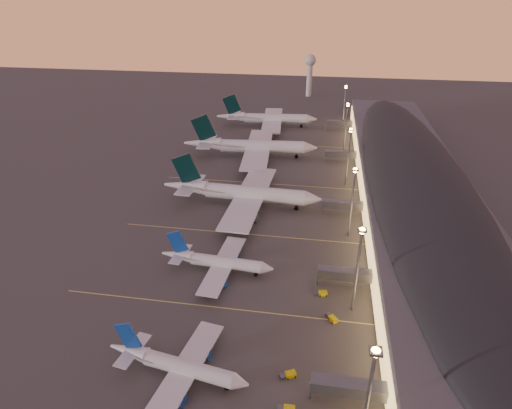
% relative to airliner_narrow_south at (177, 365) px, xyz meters
% --- Properties ---
extents(ground, '(700.00, 700.00, 0.00)m').
position_rel_airliner_narrow_south_xyz_m(ground, '(3.65, 29.09, -3.17)').
color(ground, '#403D3B').
extents(airliner_narrow_south, '(34.26, 30.92, 12.25)m').
position_rel_airliner_narrow_south_xyz_m(airliner_narrow_south, '(0.00, 0.00, 0.00)').
color(airliner_narrow_south, silver).
rests_on(airliner_narrow_south, ground).
extents(airliner_narrow_north, '(35.87, 32.08, 12.81)m').
position_rel_airliner_narrow_south_xyz_m(airliner_narrow_north, '(-1.12, 40.80, 0.15)').
color(airliner_narrow_north, silver).
rests_on(airliner_narrow_north, ground).
extents(airliner_wide_near, '(64.62, 58.80, 20.70)m').
position_rel_airliner_narrow_south_xyz_m(airliner_wide_near, '(-2.42, 86.52, 2.16)').
color(airliner_wide_near, silver).
rests_on(airliner_wide_near, ground).
extents(airliner_wide_mid, '(69.12, 63.16, 22.11)m').
position_rel_airliner_narrow_south_xyz_m(airliner_wide_mid, '(-8.46, 141.79, 2.53)').
color(airliner_wide_mid, silver).
rests_on(airliner_wide_mid, ground).
extents(airliner_wide_far, '(63.41, 57.99, 20.28)m').
position_rel_airliner_narrow_south_xyz_m(airliner_wide_far, '(-7.85, 197.53, 2.06)').
color(airliner_wide_far, silver).
rests_on(airliner_wide_far, ground).
extents(terminal_building, '(56.35, 255.00, 17.46)m').
position_rel_airliner_narrow_south_xyz_m(terminal_building, '(65.48, 101.56, 5.62)').
color(terminal_building, '#4D4D52').
rests_on(terminal_building, ground).
extents(light_masts, '(2.20, 217.20, 25.90)m').
position_rel_airliner_narrow_south_xyz_m(light_masts, '(39.65, 94.09, 14.39)').
color(light_masts, slate).
rests_on(light_masts, ground).
extents(radar_tower, '(9.00, 9.00, 32.50)m').
position_rel_airliner_narrow_south_xyz_m(radar_tower, '(13.65, 289.09, 18.71)').
color(radar_tower, silver).
rests_on(radar_tower, ground).
extents(lane_markings, '(90.00, 180.36, 0.00)m').
position_rel_airliner_narrow_south_xyz_m(lane_markings, '(3.65, 69.09, -3.16)').
color(lane_markings, '#D8C659').
rests_on(lane_markings, ground).
extents(baggage_tug_a, '(3.66, 1.71, 1.08)m').
position_rel_airliner_narrow_south_xyz_m(baggage_tug_a, '(25.24, -4.96, -2.67)').
color(baggage_tug_a, yellow).
rests_on(baggage_tug_a, ground).
extents(baggage_tug_b, '(3.97, 2.95, 1.11)m').
position_rel_airliner_narrow_south_xyz_m(baggage_tug_b, '(24.68, 3.81, -2.66)').
color(baggage_tug_b, yellow).
rests_on(baggage_tug_b, ground).
extents(baggage_tug_c, '(3.92, 2.15, 1.11)m').
position_rel_airliner_narrow_south_xyz_m(baggage_tug_c, '(31.17, 34.16, -2.66)').
color(baggage_tug_c, yellow).
rests_on(baggage_tug_c, ground).
extents(baggage_tug_d, '(3.42, 3.86, 1.12)m').
position_rel_airliner_narrow_south_xyz_m(baggage_tug_d, '(34.23, 24.26, -2.66)').
color(baggage_tug_d, yellow).
rests_on(baggage_tug_d, ground).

